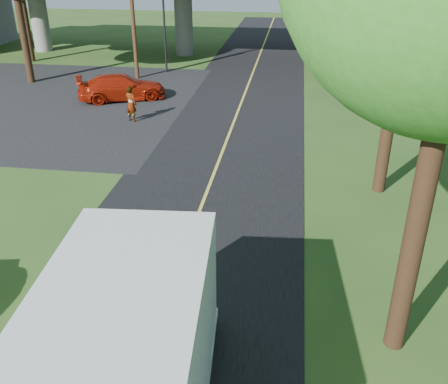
% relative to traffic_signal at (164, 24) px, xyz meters
% --- Properties ---
extents(ground, '(120.00, 120.00, 0.00)m').
position_rel_traffic_signal_xyz_m(ground, '(6.00, -26.00, -3.20)').
color(ground, '#28491A').
rests_on(ground, ground).
extents(road, '(7.00, 90.00, 0.02)m').
position_rel_traffic_signal_xyz_m(road, '(6.00, -16.00, -3.19)').
color(road, black).
rests_on(road, ground).
extents(parking_lot, '(16.00, 18.00, 0.01)m').
position_rel_traffic_signal_xyz_m(parking_lot, '(-5.00, -8.00, -3.19)').
color(parking_lot, black).
rests_on(parking_lot, ground).
extents(lane_line, '(0.12, 90.00, 0.01)m').
position_rel_traffic_signal_xyz_m(lane_line, '(6.00, -16.00, -3.17)').
color(lane_line, gold).
rests_on(lane_line, road).
extents(traffic_signal, '(0.18, 0.22, 5.20)m').
position_rel_traffic_signal_xyz_m(traffic_signal, '(0.00, 0.00, 0.00)').
color(traffic_signal, black).
rests_on(traffic_signal, ground).
extents(utility_pole, '(1.60, 0.26, 9.00)m').
position_rel_traffic_signal_xyz_m(utility_pole, '(-1.50, -2.00, 1.40)').
color(utility_pole, '#472D19').
rests_on(utility_pole, ground).
extents(red_sedan, '(5.33, 3.85, 1.43)m').
position_rel_traffic_signal_xyz_m(red_sedan, '(-0.87, -6.99, -2.48)').
color(red_sedan, '#9C1B09').
rests_on(red_sedan, ground).
extents(pedestrian, '(0.78, 0.66, 1.81)m').
position_rel_traffic_signal_xyz_m(pedestrian, '(0.87, -10.68, -2.29)').
color(pedestrian, gray).
rests_on(pedestrian, ground).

